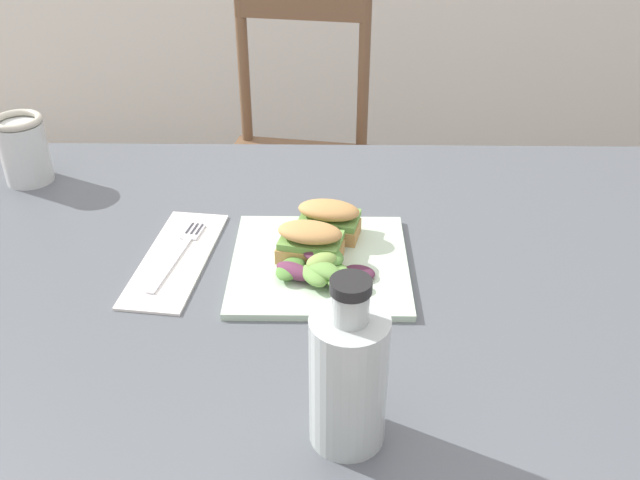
{
  "coord_description": "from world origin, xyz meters",
  "views": [
    {
      "loc": [
        0.15,
        -0.87,
        1.31
      ],
      "look_at": [
        0.14,
        0.01,
        0.76
      ],
      "focal_mm": 39.67,
      "sensor_mm": 36.0,
      "label": 1
    }
  ],
  "objects_px": {
    "dining_table": "(323,345)",
    "fork_on_napkin": "(180,250)",
    "mason_jar_iced_tea": "(25,153)",
    "bottle_cold_brew": "(348,384)",
    "plate_lunch": "(320,264)",
    "chair_wooden_far": "(294,164)",
    "sandwich_half_back": "(329,219)",
    "sandwich_half_front": "(310,241)"
  },
  "relations": [
    {
      "from": "dining_table",
      "to": "fork_on_napkin",
      "type": "relative_size",
      "value": 6.69
    },
    {
      "from": "mason_jar_iced_tea",
      "to": "bottle_cold_brew",
      "type": "bearing_deg",
      "value": -46.67
    },
    {
      "from": "fork_on_napkin",
      "to": "bottle_cold_brew",
      "type": "distance_m",
      "value": 0.43
    },
    {
      "from": "plate_lunch",
      "to": "bottle_cold_brew",
      "type": "height_order",
      "value": "bottle_cold_brew"
    },
    {
      "from": "chair_wooden_far",
      "to": "mason_jar_iced_tea",
      "type": "distance_m",
      "value": 0.87
    },
    {
      "from": "sandwich_half_back",
      "to": "fork_on_napkin",
      "type": "bearing_deg",
      "value": -170.22
    },
    {
      "from": "sandwich_half_back",
      "to": "chair_wooden_far",
      "type": "bearing_deg",
      "value": 96.4
    },
    {
      "from": "chair_wooden_far",
      "to": "plate_lunch",
      "type": "height_order",
      "value": "chair_wooden_far"
    },
    {
      "from": "sandwich_half_back",
      "to": "mason_jar_iced_tea",
      "type": "distance_m",
      "value": 0.56
    },
    {
      "from": "dining_table",
      "to": "bottle_cold_brew",
      "type": "relative_size",
      "value": 6.19
    },
    {
      "from": "dining_table",
      "to": "bottle_cold_brew",
      "type": "height_order",
      "value": "bottle_cold_brew"
    },
    {
      "from": "fork_on_napkin",
      "to": "dining_table",
      "type": "bearing_deg",
      "value": -15.73
    },
    {
      "from": "plate_lunch",
      "to": "fork_on_napkin",
      "type": "distance_m",
      "value": 0.21
    },
    {
      "from": "chair_wooden_far",
      "to": "sandwich_half_front",
      "type": "distance_m",
      "value": 0.98
    },
    {
      "from": "plate_lunch",
      "to": "mason_jar_iced_tea",
      "type": "bearing_deg",
      "value": 152.83
    },
    {
      "from": "bottle_cold_brew",
      "to": "mason_jar_iced_tea",
      "type": "bearing_deg",
      "value": 133.33
    },
    {
      "from": "plate_lunch",
      "to": "fork_on_napkin",
      "type": "bearing_deg",
      "value": 171.09
    },
    {
      "from": "mason_jar_iced_tea",
      "to": "sandwich_half_front",
      "type": "bearing_deg",
      "value": -27.12
    },
    {
      "from": "plate_lunch",
      "to": "sandwich_half_front",
      "type": "height_order",
      "value": "sandwich_half_front"
    },
    {
      "from": "sandwich_half_front",
      "to": "bottle_cold_brew",
      "type": "bearing_deg",
      "value": -81.79
    },
    {
      "from": "chair_wooden_far",
      "to": "sandwich_half_back",
      "type": "distance_m",
      "value": 0.93
    },
    {
      "from": "sandwich_half_back",
      "to": "bottle_cold_brew",
      "type": "height_order",
      "value": "bottle_cold_brew"
    },
    {
      "from": "dining_table",
      "to": "chair_wooden_far",
      "type": "height_order",
      "value": "chair_wooden_far"
    },
    {
      "from": "mason_jar_iced_tea",
      "to": "dining_table",
      "type": "bearing_deg",
      "value": -29.27
    },
    {
      "from": "dining_table",
      "to": "plate_lunch",
      "type": "bearing_deg",
      "value": 102.41
    },
    {
      "from": "chair_wooden_far",
      "to": "sandwich_half_front",
      "type": "bearing_deg",
      "value": -85.65
    },
    {
      "from": "bottle_cold_brew",
      "to": "fork_on_napkin",
      "type": "bearing_deg",
      "value": 124.59
    },
    {
      "from": "plate_lunch",
      "to": "sandwich_half_front",
      "type": "xyz_separation_m",
      "value": [
        -0.01,
        0.01,
        0.03
      ]
    },
    {
      "from": "bottle_cold_brew",
      "to": "chair_wooden_far",
      "type": "bearing_deg",
      "value": 95.36
    },
    {
      "from": "dining_table",
      "to": "bottle_cold_brew",
      "type": "bearing_deg",
      "value": -84.61
    },
    {
      "from": "sandwich_half_back",
      "to": "bottle_cold_brew",
      "type": "xyz_separation_m",
      "value": [
        0.02,
        -0.39,
        0.03
      ]
    },
    {
      "from": "dining_table",
      "to": "mason_jar_iced_tea",
      "type": "distance_m",
      "value": 0.62
    },
    {
      "from": "plate_lunch",
      "to": "bottle_cold_brew",
      "type": "xyz_separation_m",
      "value": [
        0.03,
        -0.32,
        0.07
      ]
    },
    {
      "from": "dining_table",
      "to": "fork_on_napkin",
      "type": "bearing_deg",
      "value": 164.27
    },
    {
      "from": "dining_table",
      "to": "mason_jar_iced_tea",
      "type": "bearing_deg",
      "value": 150.73
    },
    {
      "from": "dining_table",
      "to": "sandwich_half_back",
      "type": "relative_size",
      "value": 12.21
    },
    {
      "from": "dining_table",
      "to": "fork_on_napkin",
      "type": "xyz_separation_m",
      "value": [
        -0.21,
        0.06,
        0.13
      ]
    },
    {
      "from": "sandwich_half_back",
      "to": "plate_lunch",
      "type": "bearing_deg",
      "value": -100.4
    },
    {
      "from": "dining_table",
      "to": "sandwich_half_back",
      "type": "distance_m",
      "value": 0.19
    },
    {
      "from": "sandwich_half_back",
      "to": "fork_on_napkin",
      "type": "height_order",
      "value": "sandwich_half_back"
    },
    {
      "from": "dining_table",
      "to": "mason_jar_iced_tea",
      "type": "relative_size",
      "value": 10.45
    },
    {
      "from": "plate_lunch",
      "to": "fork_on_napkin",
      "type": "height_order",
      "value": "plate_lunch"
    }
  ]
}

